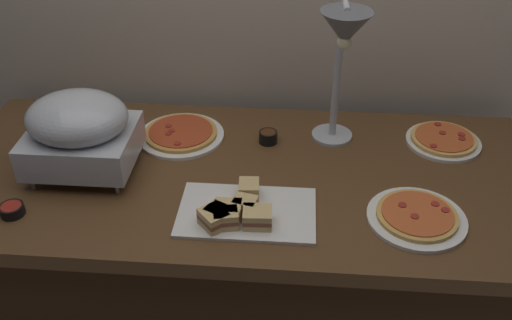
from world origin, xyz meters
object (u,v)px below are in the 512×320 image
Objects in this scene: pizza_plate_center at (417,217)px; sandwich_platter at (239,212)px; sauce_cup_far at (268,137)px; chafing_dish at (79,130)px; sauce_cup_near at (12,210)px; pizza_plate_raised_stand at (181,134)px; pizza_plate_front at (443,140)px; heat_lamp at (343,43)px.

pizza_plate_center is 0.50m from sandwich_platter.
sandwich_platter reaches higher than sauce_cup_far.
sauce_cup_near is at bearing -120.97° from chafing_dish.
sandwich_platter is at bearing -97.87° from sauce_cup_far.
pizza_plate_raised_stand is 4.28× the size of sauce_cup_near.
sandwich_platter reaches higher than sauce_cup_near.
chafing_dish reaches higher than sauce_cup_near.
chafing_dish is at bearing 59.03° from sauce_cup_near.
sandwich_platter reaches higher than pizza_plate_center.
sauce_cup_near is at bearing -159.70° from pizza_plate_front.
heat_lamp is 0.44m from sauce_cup_far.
sauce_cup_far is (-0.22, 0.07, -0.38)m from heat_lamp.
sauce_cup_far reaches higher than sauce_cup_near.
heat_lamp is (0.79, 0.13, 0.25)m from chafing_dish.
pizza_plate_raised_stand is 0.61m from sauce_cup_near.
heat_lamp reaches higher than chafing_dish.
pizza_plate_raised_stand is at bearing 152.76° from pizza_plate_center.
heat_lamp reaches higher than sandwich_platter.
pizza_plate_center is at bearing -27.24° from pizza_plate_raised_stand.
chafing_dish reaches higher than pizza_plate_raised_stand.
pizza_plate_center is 1.16m from sauce_cup_near.
chafing_dish reaches higher than pizza_plate_center.
pizza_plate_front is 0.89× the size of pizza_plate_center.
chafing_dish reaches higher than sauce_cup_far.
sauce_cup_far is (0.57, 0.21, -0.13)m from chafing_dish.
heat_lamp is 1.31× the size of sandwich_platter.
sandwich_platter reaches higher than pizza_plate_front.
heat_lamp is 8.22× the size of sauce_cup_far.
sandwich_platter is at bearing -21.45° from chafing_dish.
sauce_cup_near is (-0.41, -0.45, 0.00)m from pizza_plate_raised_stand.
pizza_plate_front is at bearing 12.00° from chafing_dish.
chafing_dish is 0.30m from sauce_cup_near.
sauce_cup_far is at bearing -1.38° from pizza_plate_raised_stand.
chafing_dish is 1.04m from pizza_plate_center.
pizza_plate_center is 4.05× the size of sauce_cup_near.
pizza_plate_center is 0.84m from pizza_plate_raised_stand.
sauce_cup_far is (0.71, 0.44, 0.01)m from sauce_cup_near.
heat_lamp is 0.66m from pizza_plate_raised_stand.
sauce_cup_near is at bearing -158.30° from heat_lamp.
sauce_cup_near is at bearing -147.95° from sauce_cup_far.
pizza_plate_front is 0.60m from sauce_cup_far.
pizza_plate_raised_stand is 0.75× the size of sandwich_platter.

